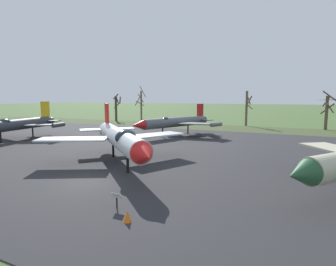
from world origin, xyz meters
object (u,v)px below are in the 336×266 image
at_px(jet_fighter_rear_center, 175,122).
at_px(info_placard_rear_left, 117,198).
at_px(jet_fighter_front_left, 15,125).
at_px(jet_fighter_rear_left, 120,138).
at_px(traffic_cone, 127,217).

relative_size(jet_fighter_rear_center, info_placard_rear_left, 16.98).
distance_m(jet_fighter_front_left, info_placard_rear_left, 31.71).
height_order(jet_fighter_front_left, info_placard_rear_left, jet_fighter_front_left).
relative_size(jet_fighter_rear_left, traffic_cone, 23.80).
bearing_deg(info_placard_rear_left, jet_fighter_rear_center, 109.18).
relative_size(info_placard_rear_left, traffic_cone, 1.51).
height_order(jet_fighter_rear_center, traffic_cone, jet_fighter_rear_center).
relative_size(jet_fighter_rear_center, jet_fighter_rear_left, 1.07).
xyz_separation_m(jet_fighter_front_left, traffic_cone, (29.91, -15.18, -2.01)).
xyz_separation_m(jet_fighter_front_left, info_placard_rear_left, (28.39, -14.01, -1.71)).
relative_size(jet_fighter_front_left, jet_fighter_rear_left, 1.13).
distance_m(jet_fighter_rear_center, info_placard_rear_left, 30.62).
xyz_separation_m(jet_fighter_rear_left, traffic_cone, (7.45, -9.59, -2.18)).
bearing_deg(jet_fighter_rear_center, traffic_cone, -68.96).
height_order(info_placard_rear_left, traffic_cone, info_placard_rear_left).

